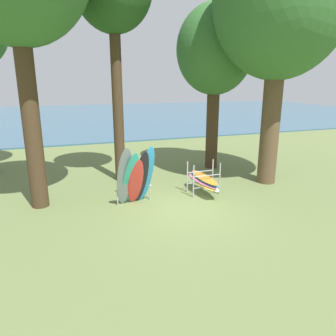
# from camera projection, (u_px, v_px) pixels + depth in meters

# --- Properties ---
(ground_plane) EXTENTS (80.00, 80.00, 0.00)m
(ground_plane) POSITION_uv_depth(u_px,v_px,m) (181.00, 210.00, 10.89)
(ground_plane) COLOR olive
(lake_water) EXTENTS (80.00, 36.00, 0.10)m
(lake_water) POSITION_uv_depth(u_px,v_px,m) (89.00, 116.00, 38.75)
(lake_water) COLOR #38607A
(lake_water) RESTS_ON ground
(tree_foreground_right) EXTENTS (5.16, 5.16, 10.19)m
(tree_foreground_right) POSITION_uv_depth(u_px,v_px,m) (281.00, 2.00, 11.96)
(tree_foreground_right) COLOR brown
(tree_foreground_right) RESTS_ON ground
(tree_mid_behind) EXTENTS (3.60, 3.60, 7.73)m
(tree_mid_behind) POSITION_uv_depth(u_px,v_px,m) (215.00, 52.00, 14.75)
(tree_mid_behind) COLOR #42301E
(tree_mid_behind) RESTS_ON ground
(leaning_board_pile) EXTENTS (1.45, 1.20, 2.23)m
(leaning_board_pile) POSITION_uv_depth(u_px,v_px,m) (135.00, 178.00, 10.98)
(leaning_board_pile) COLOR gray
(leaning_board_pile) RESTS_ON ground
(board_storage_rack) EXTENTS (1.15, 2.13, 1.25)m
(board_storage_rack) POSITION_uv_depth(u_px,v_px,m) (203.00, 180.00, 12.36)
(board_storage_rack) COLOR #9EA0A5
(board_storage_rack) RESTS_ON ground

